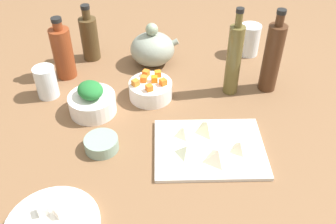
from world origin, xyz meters
TOP-DOWN VIEW (x-y plane):
  - tabletop at (0.00, 0.00)cm, footprint 190.00×190.00cm
  - cutting_board at (9.54, -10.36)cm, footprint 29.85×23.87cm
  - bowl_greens at (-20.68, 8.75)cm, footprint 13.35×13.35cm
  - bowl_carrots at (-3.67, 13.84)cm, footprint 12.91×12.91cm
  - bowl_small_side at (-17.91, -6.76)cm, footprint 8.71×8.71cm
  - teapot at (-1.46, 32.72)cm, footprint 16.32×13.73cm
  - bottle_0 at (20.85, 13.96)cm, footprint 4.42×4.42cm
  - bottle_1 at (32.57, 14.29)cm, footprint 5.31×5.31cm
  - bottle_2 at (-29.95, 28.48)cm, footprint 6.35×6.35cm
  - bottle_3 at (-22.25, 38.65)cm, footprint 5.87×5.87cm
  - drinking_glass_0 at (-34.44, 18.14)cm, footprint 6.38×6.38cm
  - drinking_glass_1 at (32.53, 35.40)cm, footprint 7.07×7.07cm
  - carrot_cube_0 at (0.08, 12.61)cm, footprint 2.44×2.44cm
  - carrot_cube_1 at (-4.25, 10.22)cm, footprint 2.34×2.34cm
  - carrot_cube_2 at (-5.54, 14.93)cm, footprint 2.21×2.21cm
  - carrot_cube_3 at (-2.38, 14.44)cm, footprint 1.97×1.97cm
  - carrot_cube_4 at (-1.12, 17.10)cm, footprint 1.94×1.94cm
  - carrot_cube_5 at (-4.66, 17.88)cm, footprint 2.47×2.47cm
  - carrot_cube_6 at (-8.06, 13.20)cm, footprint 2.52×2.52cm
  - chopped_greens_mound at (-20.68, 8.75)cm, footprint 9.79×10.32cm
  - tofu_cube_0 at (-29.79, -26.03)cm, footprint 2.79×2.79cm
  - tofu_cube_2 at (-26.13, -26.79)cm, footprint 3.11×3.11cm
  - dumpling_0 at (10.57, -14.93)cm, footprint 6.30×5.75cm
  - dumpling_1 at (3.35, -11.94)cm, footprint 5.89×5.84cm
  - dumpling_2 at (3.59, -5.11)cm, footprint 4.44×4.33cm
  - dumpling_3 at (16.68, -12.42)cm, footprint 4.62×4.30cm
  - dumpling_4 at (9.86, -4.35)cm, footprint 5.30×5.76cm

SIDE VIEW (x-z plane):
  - tabletop at x=0.00cm, z-range 0.00..3.00cm
  - cutting_board at x=9.54cm, z-range 3.00..4.00cm
  - bowl_small_side at x=-17.91cm, z-range 3.00..6.34cm
  - dumpling_2 at x=3.59cm, z-range 4.00..6.40cm
  - dumpling_1 at x=3.35cm, z-range 4.00..6.52cm
  - tofu_cube_0 at x=-29.79cm, z-range 4.20..6.40cm
  - tofu_cube_2 at x=-26.13cm, z-range 4.20..6.40cm
  - dumpling_3 at x=16.68cm, z-range 4.00..6.96cm
  - bowl_carrots at x=-3.67cm, z-range 3.00..8.10cm
  - dumpling_0 at x=10.57cm, z-range 4.00..7.13cm
  - dumpling_4 at x=9.86cm, z-range 4.00..7.18cm
  - bowl_greens at x=-20.68cm, z-range 3.00..8.52cm
  - drinking_glass_0 at x=-34.44cm, z-range 3.00..12.72cm
  - drinking_glass_1 at x=32.53cm, z-range 3.00..13.85cm
  - teapot at x=-1.46cm, z-range 1.37..16.15cm
  - carrot_cube_0 at x=0.08cm, z-range 8.10..9.90cm
  - carrot_cube_1 at x=-4.25cm, z-range 8.10..9.90cm
  - carrot_cube_2 at x=-5.54cm, z-range 8.10..9.90cm
  - carrot_cube_3 at x=-2.38cm, z-range 8.10..9.90cm
  - carrot_cube_4 at x=-1.12cm, z-range 8.10..9.90cm
  - carrot_cube_5 at x=-4.66cm, z-range 8.10..9.90cm
  - carrot_cube_6 at x=-8.06cm, z-range 8.10..9.90cm
  - chopped_greens_mound at x=-20.68cm, z-range 8.52..12.73cm
  - bottle_3 at x=-22.25cm, z-range 1.27..20.66cm
  - bottle_2 at x=-29.95cm, z-range 1.58..21.87cm
  - bottle_1 at x=32.57cm, z-range 1.21..27.26cm
  - bottle_0 at x=20.85cm, z-range 0.99..28.15cm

